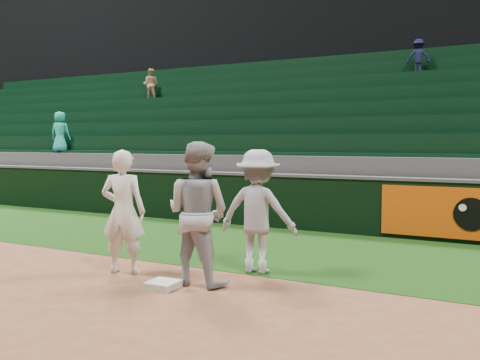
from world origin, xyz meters
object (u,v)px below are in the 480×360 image
Objects in this scene: first_baseman at (123,212)px; baserunner at (198,213)px; base_coach at (258,211)px; first_base at (163,285)px.

first_baseman is 1.32m from baserunner.
first_baseman is at bearing 22.89° from base_coach.
first_baseman is (-1.02, 0.39, 0.89)m from first_base.
first_base is at bearing 55.35° from base_coach.
first_base is 1.41m from first_baseman.
first_baseman is at bearing 159.06° from first_base.
baserunner reaches higher than first_baseman.
first_baseman reaches higher than first_base.
base_coach reaches higher than first_base.
baserunner is (0.30, 0.41, 0.94)m from first_base.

